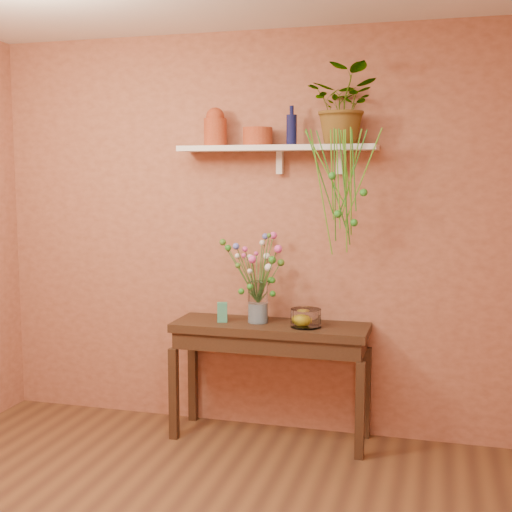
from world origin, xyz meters
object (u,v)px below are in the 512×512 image
Objects in this scene: glass_bowl at (306,319)px; spider_plant at (345,105)px; sideboard at (270,340)px; glass_vase at (258,305)px; terracotta_jug at (215,128)px; bouquet at (259,262)px; blue_bottle at (292,129)px.

spider_plant is at bearing 27.84° from glass_bowl.
sideboard is 6.59× the size of glass_bowl.
sideboard is 1.58m from spider_plant.
glass_vase is (-0.09, 0.01, 0.23)m from sideboard.
terracotta_jug is 0.87m from spider_plant.
bouquet is (0.33, -0.12, -0.87)m from terracotta_jug.
glass_vase is at bearing 115.58° from bouquet.
glass_bowl is at bearing -12.25° from terracotta_jug.
blue_bottle is 0.88m from bouquet.
spider_plant is 1.01× the size of bouquet.
sideboard is 5.09× the size of terracotta_jug.
glass_bowl is at bearing -46.36° from blue_bottle.
glass_bowl is at bearing -152.16° from spider_plant.
sideboard is 0.30m from glass_bowl.
spider_plant reaches higher than glass_vase.
terracotta_jug is 0.93× the size of glass_vase.
glass_bowl is (0.33, -0.05, -0.06)m from glass_vase.
sideboard is 4.71× the size of glass_vase.
blue_bottle is at bearing 31.23° from bouquet.
blue_bottle is 0.92× the size of glass_vase.
terracotta_jug is at bearing 164.11° from glass_vase.
terracotta_jug reaches higher than bouquet.
spider_plant is (0.46, 0.07, 1.51)m from sideboard.
blue_bottle is 0.37m from spider_plant.
sideboard is 1.38m from blue_bottle.
glass_bowl reaches higher than sideboard.
bouquet is at bearing -167.29° from sideboard.
glass_bowl is (0.65, -0.14, -1.23)m from terracotta_jug.
bouquet is (-0.08, -0.02, 0.52)m from sideboard.
terracotta_jug is (-0.41, 0.10, 1.39)m from sideboard.
blue_bottle is (0.52, -0.00, -0.02)m from terracotta_jug.
glass_bowl is at bearing -4.22° from bouquet.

